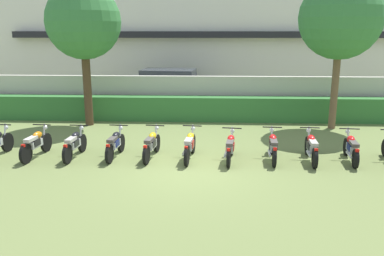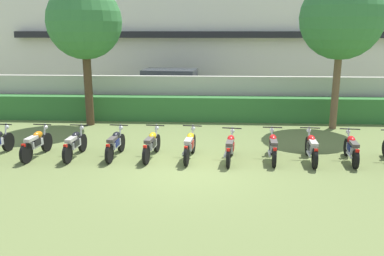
{
  "view_description": "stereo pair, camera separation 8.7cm",
  "coord_description": "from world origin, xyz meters",
  "px_view_note": "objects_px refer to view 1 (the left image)",
  "views": [
    {
      "loc": [
        0.55,
        -10.85,
        3.92
      ],
      "look_at": [
        0.0,
        1.27,
        0.92
      ],
      "focal_mm": 37.56,
      "sensor_mm": 36.0,
      "label": 1
    },
    {
      "loc": [
        0.63,
        -10.85,
        3.92
      ],
      "look_at": [
        0.0,
        1.27,
        0.92
      ],
      "focal_mm": 37.56,
      "sensor_mm": 36.0,
      "label": 2
    }
  ],
  "objects_px": {
    "tree_far_side": "(341,18)",
    "motorcycle_in_row_5": "(190,145)",
    "motorcycle_in_row_1": "(36,144)",
    "motorcycle_in_row_3": "(115,144)",
    "tree_near_inspector": "(83,22)",
    "motorcycle_in_row_9": "(351,148)",
    "motorcycle_in_row_2": "(75,144)",
    "motorcycle_in_row_4": "(152,144)",
    "motorcycle_in_row_7": "(273,146)",
    "parked_car": "(172,88)",
    "motorcycle_in_row_8": "(311,147)",
    "motorcycle_in_row_6": "(230,147)"
  },
  "relations": [
    {
      "from": "tree_far_side",
      "to": "motorcycle_in_row_5",
      "type": "height_order",
      "value": "tree_far_side"
    },
    {
      "from": "motorcycle_in_row_1",
      "to": "motorcycle_in_row_3",
      "type": "bearing_deg",
      "value": -81.54
    },
    {
      "from": "tree_near_inspector",
      "to": "motorcycle_in_row_9",
      "type": "distance_m",
      "value": 10.97
    },
    {
      "from": "tree_near_inspector",
      "to": "motorcycle_in_row_3",
      "type": "bearing_deg",
      "value": -63.99
    },
    {
      "from": "motorcycle_in_row_1",
      "to": "motorcycle_in_row_2",
      "type": "bearing_deg",
      "value": -82.4
    },
    {
      "from": "motorcycle_in_row_4",
      "to": "motorcycle_in_row_7",
      "type": "relative_size",
      "value": 1.01
    },
    {
      "from": "motorcycle_in_row_2",
      "to": "parked_car",
      "type": "bearing_deg",
      "value": -10.49
    },
    {
      "from": "motorcycle_in_row_3",
      "to": "motorcycle_in_row_9",
      "type": "distance_m",
      "value": 7.22
    },
    {
      "from": "motorcycle_in_row_2",
      "to": "motorcycle_in_row_8",
      "type": "bearing_deg",
      "value": -86.95
    },
    {
      "from": "parked_car",
      "to": "motorcycle_in_row_6",
      "type": "relative_size",
      "value": 2.62
    },
    {
      "from": "parked_car",
      "to": "tree_far_side",
      "type": "height_order",
      "value": "tree_far_side"
    },
    {
      "from": "motorcycle_in_row_6",
      "to": "motorcycle_in_row_5",
      "type": "bearing_deg",
      "value": 91.1
    },
    {
      "from": "motorcycle_in_row_5",
      "to": "motorcycle_in_row_8",
      "type": "height_order",
      "value": "motorcycle_in_row_5"
    },
    {
      "from": "tree_near_inspector",
      "to": "parked_car",
      "type": "bearing_deg",
      "value": 56.1
    },
    {
      "from": "motorcycle_in_row_7",
      "to": "motorcycle_in_row_9",
      "type": "height_order",
      "value": "motorcycle_in_row_7"
    },
    {
      "from": "motorcycle_in_row_5",
      "to": "parked_car",
      "type": "bearing_deg",
      "value": 14.55
    },
    {
      "from": "motorcycle_in_row_1",
      "to": "motorcycle_in_row_7",
      "type": "height_order",
      "value": "motorcycle_in_row_1"
    },
    {
      "from": "tree_far_side",
      "to": "motorcycle_in_row_2",
      "type": "relative_size",
      "value": 3.28
    },
    {
      "from": "tree_far_side",
      "to": "motorcycle_in_row_9",
      "type": "xyz_separation_m",
      "value": [
        -0.67,
        -4.26,
        -3.88
      ]
    },
    {
      "from": "parked_car",
      "to": "motorcycle_in_row_9",
      "type": "xyz_separation_m",
      "value": [
        6.29,
        -8.93,
        -0.5
      ]
    },
    {
      "from": "parked_car",
      "to": "motorcycle_in_row_9",
      "type": "bearing_deg",
      "value": -47.99
    },
    {
      "from": "tree_near_inspector",
      "to": "motorcycle_in_row_9",
      "type": "bearing_deg",
      "value": -25.27
    },
    {
      "from": "parked_car",
      "to": "motorcycle_in_row_5",
      "type": "height_order",
      "value": "parked_car"
    },
    {
      "from": "tree_near_inspector",
      "to": "motorcycle_in_row_5",
      "type": "xyz_separation_m",
      "value": [
        4.45,
        -4.38,
        -3.72
      ]
    },
    {
      "from": "tree_far_side",
      "to": "motorcycle_in_row_9",
      "type": "distance_m",
      "value": 5.8
    },
    {
      "from": "motorcycle_in_row_5",
      "to": "motorcycle_in_row_7",
      "type": "height_order",
      "value": "motorcycle_in_row_5"
    },
    {
      "from": "tree_far_side",
      "to": "motorcycle_in_row_7",
      "type": "height_order",
      "value": "tree_far_side"
    },
    {
      "from": "motorcycle_in_row_4",
      "to": "motorcycle_in_row_7",
      "type": "xyz_separation_m",
      "value": [
        3.73,
        -0.04,
        -0.0
      ]
    },
    {
      "from": "tree_far_side",
      "to": "motorcycle_in_row_8",
      "type": "relative_size",
      "value": 3.13
    },
    {
      "from": "motorcycle_in_row_9",
      "to": "tree_far_side",
      "type": "bearing_deg",
      "value": -2.66
    },
    {
      "from": "motorcycle_in_row_1",
      "to": "parked_car",
      "type": "bearing_deg",
      "value": -15.05
    },
    {
      "from": "motorcycle_in_row_8",
      "to": "motorcycle_in_row_3",
      "type": "bearing_deg",
      "value": 92.96
    },
    {
      "from": "motorcycle_in_row_1",
      "to": "motorcycle_in_row_5",
      "type": "distance_m",
      "value": 4.81
    },
    {
      "from": "motorcycle_in_row_1",
      "to": "motorcycle_in_row_2",
      "type": "xyz_separation_m",
      "value": [
        1.21,
        0.04,
        -0.01
      ]
    },
    {
      "from": "parked_car",
      "to": "motorcycle_in_row_7",
      "type": "distance_m",
      "value": 9.73
    },
    {
      "from": "tree_near_inspector",
      "to": "motorcycle_in_row_8",
      "type": "distance_m",
      "value": 9.98
    },
    {
      "from": "parked_car",
      "to": "motorcycle_in_row_1",
      "type": "relative_size",
      "value": 2.54
    },
    {
      "from": "motorcycle_in_row_6",
      "to": "motorcycle_in_row_9",
      "type": "relative_size",
      "value": 1.01
    },
    {
      "from": "motorcycle_in_row_5",
      "to": "motorcycle_in_row_6",
      "type": "xyz_separation_m",
      "value": [
        1.24,
        -0.13,
        -0.01
      ]
    },
    {
      "from": "motorcycle_in_row_1",
      "to": "motorcycle_in_row_4",
      "type": "bearing_deg",
      "value": -82.34
    },
    {
      "from": "motorcycle_in_row_3",
      "to": "motorcycle_in_row_8",
      "type": "height_order",
      "value": "motorcycle_in_row_8"
    },
    {
      "from": "motorcycle_in_row_5",
      "to": "motorcycle_in_row_6",
      "type": "bearing_deg",
      "value": -90.49
    },
    {
      "from": "motorcycle_in_row_3",
      "to": "motorcycle_in_row_8",
      "type": "bearing_deg",
      "value": -86.67
    },
    {
      "from": "motorcycle_in_row_7",
      "to": "motorcycle_in_row_5",
      "type": "bearing_deg",
      "value": 94.37
    },
    {
      "from": "motorcycle_in_row_8",
      "to": "motorcycle_in_row_1",
      "type": "bearing_deg",
      "value": 94.05
    },
    {
      "from": "motorcycle_in_row_8",
      "to": "motorcycle_in_row_9",
      "type": "bearing_deg",
      "value": -84.81
    },
    {
      "from": "tree_near_inspector",
      "to": "motorcycle_in_row_7",
      "type": "relative_size",
      "value": 3.09
    },
    {
      "from": "motorcycle_in_row_7",
      "to": "motorcycle_in_row_4",
      "type": "bearing_deg",
      "value": 93.3
    },
    {
      "from": "motorcycle_in_row_4",
      "to": "motorcycle_in_row_5",
      "type": "relative_size",
      "value": 0.98
    },
    {
      "from": "motorcycle_in_row_5",
      "to": "motorcycle_in_row_9",
      "type": "height_order",
      "value": "motorcycle_in_row_5"
    }
  ]
}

